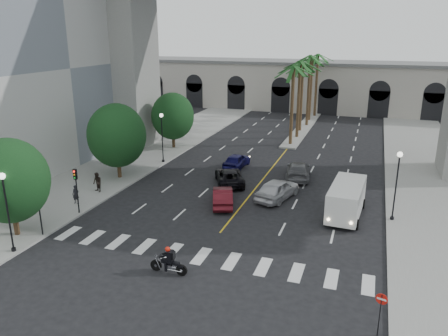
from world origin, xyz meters
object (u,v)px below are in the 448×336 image
car_c (229,176)px  lamp_post_left_far (162,134)px  motorcycle_rider (170,261)px  lamp_post_left_near (7,206)px  traffic_signal_far (76,184)px  lamp_post_right (397,180)px  pedestrian_b (97,182)px  car_b (223,197)px  traffic_signal_near (38,202)px  car_a (277,189)px  do_not_enter_sign (381,306)px  pedestrian_a (76,194)px  car_d (298,170)px  car_e (237,161)px  cargo_van (346,199)px

car_c → lamp_post_left_far: bearing=-49.4°
motorcycle_rider → lamp_post_left_near: bearing=-173.3°
traffic_signal_far → motorcycle_rider: bearing=-27.9°
lamp_post_right → pedestrian_b: (-24.02, -2.10, -2.21)m
car_c → car_b: bearing=77.7°
car_b → car_c: size_ratio=0.87×
traffic_signal_near → car_a: traffic_signal_near is taller
traffic_signal_near → motorcycle_rider: (10.33, -1.47, -1.75)m
car_a → do_not_enter_sign: do_not_enter_sign is taller
lamp_post_right → do_not_enter_sign: (-0.90, -13.78, -1.61)m
lamp_post_left_near → lamp_post_left_far: bearing=90.0°
pedestrian_b → pedestrian_a: bearing=-66.6°
car_d → car_e: 6.72m
traffic_signal_far → pedestrian_a: bearing=132.1°
motorcycle_rider → pedestrian_a: bearing=150.2°
traffic_signal_far → cargo_van: size_ratio=0.60×
car_a → pedestrian_a: car_a is taller
motorcycle_rider → cargo_van: cargo_van is taller
motorcycle_rider → car_e: bearing=98.0°
motorcycle_rider → pedestrian_b: (-11.65, 9.87, 0.25)m
motorcycle_rider → car_a: car_a is taller
car_a → car_b: 4.77m
traffic_signal_far → car_c: (8.68, 10.48, -1.80)m
car_a → car_e: car_a is taller
car_a → pedestrian_a: size_ratio=3.30×
car_d → pedestrian_b: 18.48m
pedestrian_b → traffic_signal_far: bearing=-48.6°
cargo_van → car_d: bearing=126.0°
car_b → lamp_post_left_far: bearing=-62.6°
traffic_signal_far → pedestrian_b: bearing=106.7°
motorcycle_rider → car_c: size_ratio=0.46×
do_not_enter_sign → car_a: bearing=132.6°
car_c → traffic_signal_near: bearing=34.3°
traffic_signal_near → pedestrian_b: (-1.32, 8.40, -1.50)m
car_b → pedestrian_a: (-11.18, -3.86, 0.18)m
lamp_post_right → motorcycle_rider: 17.39m
cargo_van → motorcycle_rider: bearing=-123.7°
lamp_post_left_far → car_b: 13.68m
traffic_signal_far → car_a: 16.01m
lamp_post_left_near → lamp_post_left_far: same height
lamp_post_left_near → pedestrian_a: 8.45m
lamp_post_left_far → car_b: lamp_post_left_far is taller
lamp_post_left_near → lamp_post_left_far: (0.00, 21.00, 0.00)m
pedestrian_a → traffic_signal_far: bearing=-55.8°
car_d → lamp_post_right: bearing=129.1°
pedestrian_a → do_not_enter_sign: (23.18, -8.81, 0.70)m
car_d → pedestrian_a: bearing=30.5°
motorcycle_rider → pedestrian_b: bearing=140.8°
lamp_post_left_near → motorcycle_rider: lamp_post_left_near is taller
car_b → pedestrian_b: (-11.12, -1.00, 0.28)m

